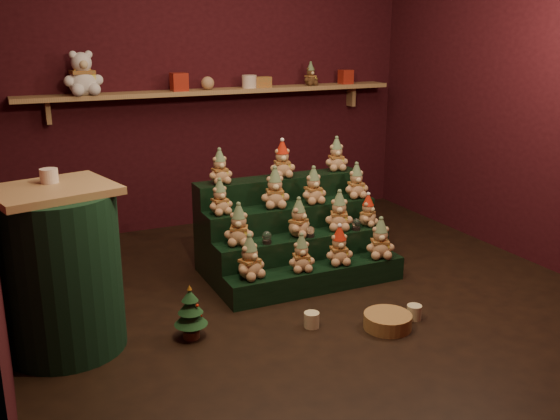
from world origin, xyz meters
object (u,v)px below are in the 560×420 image
riser_tier_front (317,278)px  snow_globe_a (267,237)px  mini_christmas_tree (191,312)px  mug_right (414,312)px  wicker_basket (388,321)px  brown_bear (311,74)px  snow_globe_b (310,232)px  white_bear (82,67)px  snow_globe_c (356,224)px  mug_left (312,320)px  side_table (60,270)px

riser_tier_front → snow_globe_a: snow_globe_a is taller
snow_globe_a → mini_christmas_tree: 0.91m
mini_christmas_tree → mug_right: mini_christmas_tree is taller
mug_right → wicker_basket: mug_right is taller
brown_bear → snow_globe_b: bearing=-123.7°
snow_globe_a → snow_globe_b: bearing=0.0°
white_bear → riser_tier_front: bearing=-58.9°
snow_globe_a → wicker_basket: (0.46, -0.90, -0.36)m
snow_globe_c → white_bear: size_ratio=0.20×
riser_tier_front → mug_left: 0.61m
snow_globe_a → mini_christmas_tree: snow_globe_a is taller
side_table → mug_right: 2.27m
mini_christmas_tree → snow_globe_c: bearing=18.2°
side_table → mug_right: side_table is taller
riser_tier_front → white_bear: 2.66m
mug_left → wicker_basket: (0.44, -0.22, -0.00)m
snow_globe_b → riser_tier_front: bearing=-99.6°
mini_christmas_tree → brown_bear: size_ratio=1.63×
snow_globe_b → mug_left: 0.84m
wicker_basket → snow_globe_c: bearing=71.6°
white_bear → snow_globe_b: bearing=-55.8°
mug_left → white_bear: bearing=113.3°
snow_globe_a → snow_globe_c: bearing=0.0°
white_bear → brown_bear: 2.17m
snow_globe_b → side_table: size_ratio=0.08×
mug_right → snow_globe_a: bearing=128.6°
snow_globe_b → wicker_basket: bearing=-83.6°
snow_globe_c → mug_right: bearing=-94.3°
riser_tier_front → wicker_basket: bearing=-80.2°
riser_tier_front → snow_globe_b: size_ratio=16.78×
mug_left → wicker_basket: mug_left is taller
riser_tier_front → white_bear: white_bear is taller
side_table → brown_bear: (2.64, 1.92, 0.93)m
riser_tier_front → wicker_basket: (0.13, -0.74, -0.04)m
riser_tier_front → wicker_basket: size_ratio=4.51×
riser_tier_front → brown_bear: 2.40m
mini_christmas_tree → mug_left: mini_christmas_tree is taller
white_bear → brown_bear: (2.17, 0.00, -0.12)m
snow_globe_a → white_bear: (-0.98, 1.63, 1.14)m
snow_globe_c → mug_left: 1.06m
mug_left → side_table: bearing=165.0°
riser_tier_front → mug_left: size_ratio=13.94×
brown_bear → mug_right: bearing=-107.9°
mug_left → wicker_basket: 0.49m
mini_christmas_tree → mug_left: 0.79m
mug_left → brown_bear: size_ratio=0.46×
mug_left → white_bear: 2.93m
mini_christmas_tree → snow_globe_a: bearing=33.8°
wicker_basket → side_table: bearing=162.2°
snow_globe_a → mug_right: (0.69, -0.87, -0.36)m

